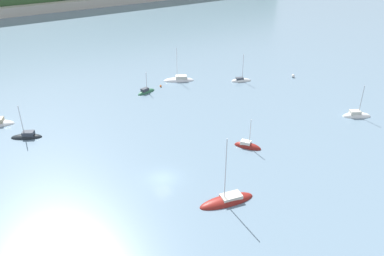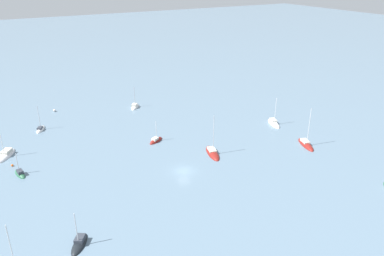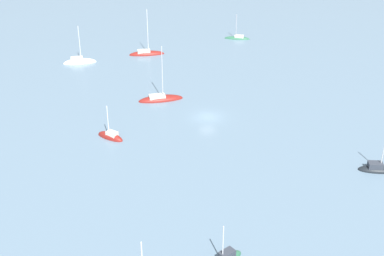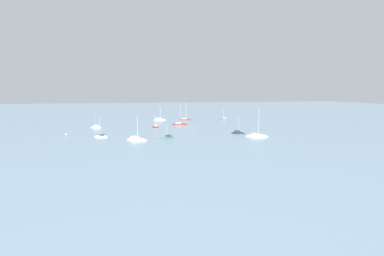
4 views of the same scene
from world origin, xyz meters
name	(u,v)px [view 1 (image 1 of 4)]	position (x,y,z in m)	size (l,w,h in m)	color
ground_plane	(163,178)	(0.00, 0.00, 0.00)	(600.00, 600.00, 0.00)	slate
sailboat_0	(146,92)	(16.06, 31.75, 0.11)	(5.19, 2.47, 5.71)	#2D6647
sailboat_2	(27,137)	(-12.73, 25.94, 0.13)	(5.73, 4.65, 7.05)	black
sailboat_4	(179,80)	(26.94, 33.70, 0.12)	(7.90, 6.25, 9.33)	silver
sailboat_5	(356,116)	(43.60, -5.47, 0.11)	(5.85, 5.01, 7.61)	white
sailboat_6	(241,81)	(39.28, 23.92, 0.09)	(5.38, 3.80, 7.77)	white
sailboat_7	(247,147)	(17.03, -0.96, 0.09)	(3.78, 5.00, 6.30)	maroon
sailboat_10	(227,201)	(4.05, -10.08, 0.08)	(8.45, 4.47, 10.94)	maroon
mooring_buoy_0	(293,76)	(52.14, 17.84, 0.42)	(0.84, 0.84, 0.84)	white
mooring_buoy_1	(161,86)	(20.83, 32.83, 0.26)	(0.52, 0.52, 0.52)	orange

